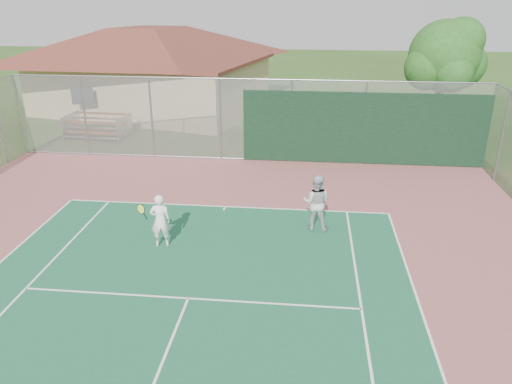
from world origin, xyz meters
TOP-DOWN VIEW (x-y plane):
  - back_fence at (2.11, 16.98)m, footprint 20.08×0.11m
  - clubhouse at (-6.77, 25.99)m, footprint 15.14×11.88m
  - bleachers at (-7.77, 19.88)m, footprint 3.01×1.92m
  - tree at (9.33, 22.41)m, footprint 4.10×3.89m
  - player_white_front at (-1.38, 8.96)m, footprint 0.92×0.66m
  - player_grey_back at (3.05, 10.53)m, footprint 0.94×0.78m

SIDE VIEW (x-z plane):
  - bleachers at x=-7.77m, z-range 0.03..1.13m
  - player_white_front at x=-1.38m, z-range 0.00..1.60m
  - player_grey_back at x=3.05m, z-range 0.00..1.76m
  - back_fence at x=2.11m, z-range -0.09..3.43m
  - clubhouse at x=-6.77m, z-range 0.04..5.83m
  - tree at x=9.33m, z-range 0.90..6.62m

